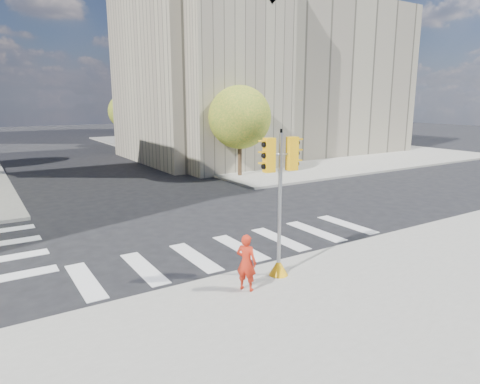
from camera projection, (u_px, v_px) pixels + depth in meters
name	position (u px, v px, depth m)	size (l,w,h in m)	color
ground	(215.00, 233.00, 17.10)	(160.00, 160.00, 0.00)	black
sidewalk_far_right	(257.00, 145.00, 49.01)	(28.00, 40.00, 0.15)	gray
civic_building	(261.00, 77.00, 39.49)	(26.00, 16.00, 19.39)	gray
office_tower	(205.00, 28.00, 60.08)	(20.00, 18.00, 30.00)	#9EA0A3
tree_re_near	(240.00, 117.00, 28.42)	(4.20, 4.20, 6.16)	#382616
tree_re_mid	(168.00, 109.00, 38.25)	(4.60, 4.60, 6.66)	#382616
tree_re_far	(126.00, 112.00, 48.26)	(4.00, 4.00, 5.88)	#382616
lamp_near	(217.00, 108.00, 31.87)	(0.35, 0.18, 8.11)	black
lamp_far	(149.00, 106.00, 43.42)	(0.35, 0.18, 8.11)	black
traffic_signal	(280.00, 216.00, 12.27)	(1.07, 0.56, 4.29)	#F8AE0D
photographer	(246.00, 262.00, 11.50)	(0.57, 0.38, 1.58)	red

